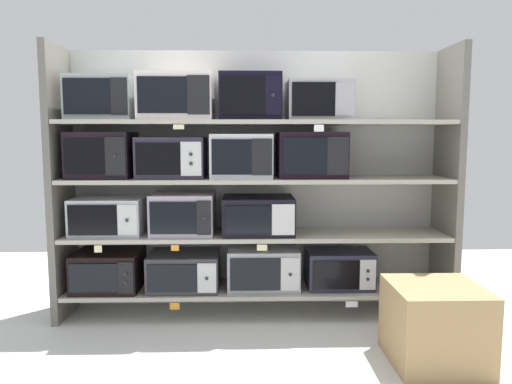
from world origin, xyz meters
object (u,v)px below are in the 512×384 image
at_px(microwave_8, 172,158).
at_px(microwave_11, 102,98).
at_px(microwave_3, 339,269).
at_px(microwave_1, 185,270).
at_px(microwave_9, 241,156).
at_px(microwave_7, 102,155).
at_px(shipping_carton, 435,324).
at_px(microwave_14, 319,101).
at_px(microwave_13, 250,97).
at_px(microwave_6, 258,215).
at_px(microwave_12, 177,97).
at_px(microwave_4, 109,216).
at_px(microwave_5, 184,213).
at_px(microwave_10, 311,155).
at_px(microwave_2, 263,268).
at_px(microwave_0, 109,270).

bearing_deg(microwave_8, microwave_11, -179.99).
relative_size(microwave_3, microwave_8, 1.02).
xyz_separation_m(microwave_1, microwave_9, (0.43, -0.00, 0.85)).
bearing_deg(microwave_7, shipping_carton, -20.80).
distance_m(microwave_11, shipping_carton, 2.67).
bearing_deg(microwave_14, microwave_3, 0.05).
relative_size(microwave_3, microwave_13, 1.11).
relative_size(microwave_6, shipping_carton, 1.00).
bearing_deg(microwave_6, microwave_13, -179.63).
bearing_deg(microwave_9, microwave_12, 179.99).
xyz_separation_m(microwave_3, microwave_11, (-1.73, -0.00, 1.26)).
bearing_deg(microwave_7, microwave_4, -0.51).
distance_m(microwave_1, microwave_14, 1.59).
xyz_separation_m(microwave_3, microwave_8, (-1.24, 0.00, 0.84)).
distance_m(microwave_5, shipping_carton, 1.85).
bearing_deg(microwave_5, microwave_14, -0.01).
bearing_deg(microwave_10, microwave_4, -179.99).
relative_size(microwave_2, microwave_6, 1.02).
height_order(microwave_0, microwave_12, microwave_12).
distance_m(microwave_0, microwave_4, 0.41).
height_order(microwave_13, microwave_14, microwave_13).
relative_size(microwave_0, microwave_8, 0.99).
bearing_deg(microwave_4, microwave_7, 179.49).
bearing_deg(microwave_12, microwave_4, -179.97).
distance_m(microwave_8, microwave_9, 0.50).
xyz_separation_m(microwave_10, microwave_13, (-0.44, -0.00, 0.41)).
distance_m(microwave_0, shipping_carton, 2.28).
height_order(microwave_0, microwave_7, microwave_7).
height_order(microwave_9, microwave_10, microwave_10).
distance_m(microwave_8, microwave_14, 1.14).
bearing_deg(microwave_8, microwave_9, -0.00).
bearing_deg(microwave_1, shipping_carton, -27.47).
relative_size(microwave_1, microwave_3, 1.06).
relative_size(microwave_0, microwave_4, 0.93).
relative_size(microwave_5, microwave_9, 1.01).
bearing_deg(microwave_1, microwave_8, -179.97).
relative_size(microwave_6, microwave_10, 1.06).
bearing_deg(microwave_0, shipping_carton, -20.95).
relative_size(microwave_3, microwave_5, 1.08).
bearing_deg(microwave_1, microwave_2, -0.02).
xyz_separation_m(microwave_6, microwave_14, (0.44, -0.00, 0.83)).
bearing_deg(microwave_10, microwave_0, 180.00).
bearing_deg(microwave_7, microwave_2, -0.01).
height_order(microwave_10, shipping_carton, microwave_10).
bearing_deg(microwave_12, microwave_7, 179.99).
bearing_deg(microwave_2, microwave_4, -180.00).
bearing_deg(microwave_9, microwave_3, -0.00).
xyz_separation_m(microwave_10, microwave_11, (-1.51, -0.00, 0.41)).
xyz_separation_m(microwave_4, microwave_13, (1.04, -0.00, 0.86)).
distance_m(microwave_1, microwave_6, 0.69).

